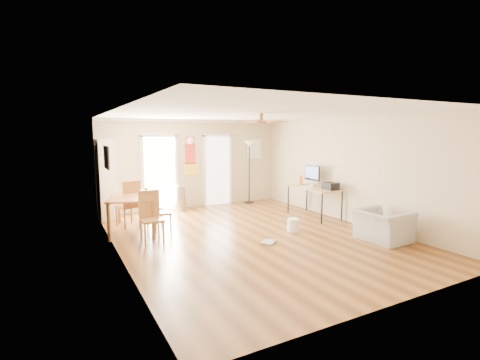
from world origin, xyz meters
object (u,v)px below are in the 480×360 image
dining_chair_far (128,203)px  armchair (382,226)px  bookshelf (106,179)px  dining_chair_right_b (163,210)px  trash_can (180,198)px  wastebasket_b (366,227)px  dining_chair_near (152,217)px  wastebasket_a (293,225)px  dining_table (135,213)px  computer_desk (314,202)px  dining_chair_right_a (155,206)px  torchiere_lamp (249,172)px  printer (331,186)px

dining_chair_far → armchair: size_ratio=1.09×
bookshelf → dining_chair_right_b: size_ratio=2.14×
trash_can → wastebasket_b: (2.89, -4.16, -0.22)m
dining_chair_near → wastebasket_a: bearing=-13.4°
dining_table → trash_can: 2.20m
dining_table → wastebasket_b: dining_table is taller
bookshelf → armchair: size_ratio=2.07×
dining_chair_near → computer_desk: (4.35, 0.20, -0.12)m
dining_chair_right_a → dining_chair_far: 0.63m
trash_can → torchiere_lamp: size_ratio=0.36×
dining_table → dining_chair_far: dining_chair_far is taller
printer → wastebasket_b: bearing=-95.4°
dining_chair_right_b → dining_chair_far: (-0.60, 0.85, 0.06)m
dining_chair_near → wastebasket_a: (3.00, -0.71, -0.37)m
dining_chair_near → trash_can: dining_chair_near is taller
dining_chair_far → armchair: bearing=121.2°
trash_can → computer_desk: bearing=-39.2°
dining_table → wastebasket_a: size_ratio=5.66×
wastebasket_b → torchiere_lamp: bearing=97.8°
dining_chair_right_b → dining_chair_far: size_ratio=0.88×
trash_can → torchiere_lamp: 2.40m
dining_chair_right_a → armchair: 5.17m
computer_desk → printer: 0.70m
printer → trash_can: bearing=136.9°
computer_desk → wastebasket_b: size_ratio=5.33×
dining_table → trash_can: (1.58, 1.53, -0.06)m
bookshelf → trash_can: (1.96, -0.05, -0.68)m
dining_chair_right_a → dining_chair_near: 1.47m
dining_chair_near → armchair: bearing=-27.4°
bookshelf → computer_desk: 5.46m
dining_chair_near → dining_chair_far: 1.56m
bookshelf → dining_chair_right_a: 1.63m
dining_chair_right_a → dining_chair_far: dining_chair_far is taller
dining_chair_far → trash_can: bearing=-166.4°
dining_table → dining_chair_right_b: (0.55, -0.35, 0.07)m
dining_chair_right_a → wastebasket_b: size_ratio=3.32×
computer_desk → wastebasket_a: size_ratio=5.00×
trash_can → wastebasket_a: (1.55, -3.28, -0.21)m
dining_chair_right_a → trash_can: 1.56m
printer → armchair: bearing=-98.9°
wastebasket_a → dining_table: bearing=150.8°
dining_chair_far → armchair: dining_chair_far is taller
dining_table → computer_desk: bearing=-10.6°
dining_chair_near → torchiere_lamp: torchiere_lamp is taller
dining_chair_near → wastebasket_a: 3.11m
torchiere_lamp → printer: bearing=-76.4°
dining_chair_right_b → trash_can: bearing=-12.6°
armchair → dining_chair_right_a: bearing=45.3°
wastebasket_a → wastebasket_b: bearing=-33.5°
trash_can → printer: size_ratio=2.03×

